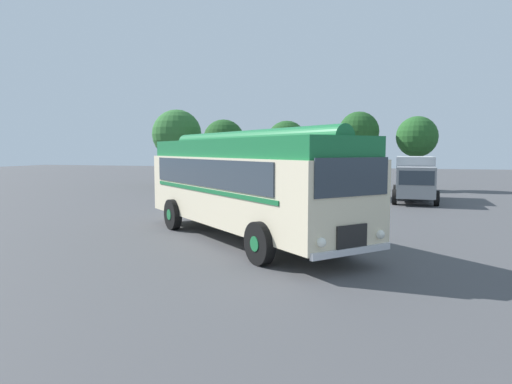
% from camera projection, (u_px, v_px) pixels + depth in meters
% --- Properties ---
extents(ground_plane, '(120.00, 120.00, 0.00)m').
position_uv_depth(ground_plane, '(262.00, 238.00, 15.03)').
color(ground_plane, '#474749').
extents(vintage_bus, '(9.04, 8.67, 3.49)m').
position_uv_depth(vintage_bus, '(243.00, 181.00, 14.59)').
color(vintage_bus, beige).
rests_on(vintage_bus, ground).
extents(car_near_left, '(2.31, 4.36, 1.66)m').
position_uv_depth(car_near_left, '(308.00, 184.00, 27.25)').
color(car_near_left, '#4C5156').
rests_on(car_near_left, ground).
extents(car_mid_left, '(2.20, 4.32, 1.66)m').
position_uv_depth(car_mid_left, '(357.00, 184.00, 27.36)').
color(car_mid_left, '#B7BABF').
rests_on(car_mid_left, ground).
extents(box_van, '(2.46, 5.82, 2.50)m').
position_uv_depth(box_van, '(415.00, 177.00, 25.72)').
color(box_van, '#B2B7BC').
rests_on(box_van, ground).
extents(tree_far_left, '(3.96, 3.96, 6.12)m').
position_uv_depth(tree_far_left, '(177.00, 134.00, 36.61)').
color(tree_far_left, '#4C3823').
rests_on(tree_far_left, ground).
extents(tree_left_of_centre, '(3.15, 3.15, 5.19)m').
position_uv_depth(tree_left_of_centre, '(223.00, 141.00, 34.57)').
color(tree_left_of_centre, '#4C3823').
rests_on(tree_left_of_centre, ground).
extents(tree_centre, '(2.96, 2.96, 5.05)m').
position_uv_depth(tree_centre, '(288.00, 141.00, 33.86)').
color(tree_centre, '#4C3823').
rests_on(tree_centre, ground).
extents(tree_right_of_centre, '(2.96, 2.91, 5.67)m').
position_uv_depth(tree_right_of_centre, '(357.00, 132.00, 33.26)').
color(tree_right_of_centre, '#4C3823').
rests_on(tree_right_of_centre, ground).
extents(tree_far_right, '(2.91, 2.91, 5.28)m').
position_uv_depth(tree_far_right, '(418.00, 137.00, 32.31)').
color(tree_far_right, '#4C3823').
rests_on(tree_far_right, ground).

